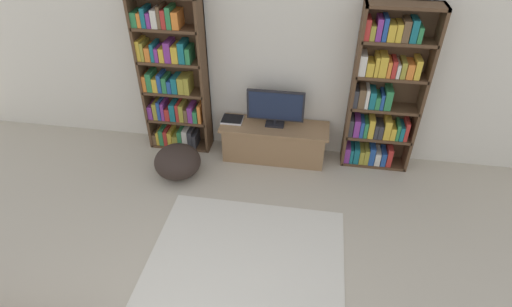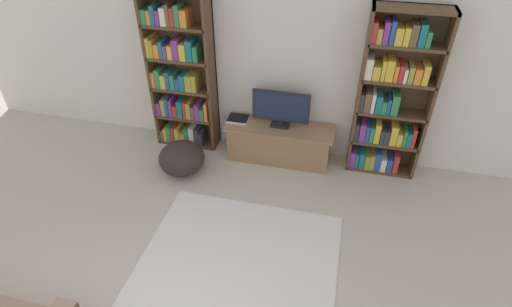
{
  "view_description": "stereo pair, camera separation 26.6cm",
  "coord_description": "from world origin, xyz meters",
  "px_view_note": "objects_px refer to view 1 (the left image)",
  "views": [
    {
      "loc": [
        0.6,
        -0.42,
        3.27
      ],
      "look_at": [
        0.04,
        3.03,
        0.7
      ],
      "focal_mm": 28.0,
      "sensor_mm": 36.0,
      "label": 1
    },
    {
      "loc": [
        0.86,
        -0.37,
        3.27
      ],
      "look_at": [
        0.04,
        3.03,
        0.7
      ],
      "focal_mm": 28.0,
      "sensor_mm": 36.0,
      "label": 2
    }
  ],
  "objects_px": {
    "bookshelf_right": "(383,94)",
    "beanbag_ottoman": "(178,162)",
    "tv_stand": "(274,142)",
    "bookshelf_left": "(173,80)",
    "television": "(275,107)",
    "laptop": "(232,119)"
  },
  "relations": [
    {
      "from": "tv_stand",
      "to": "laptop",
      "type": "relative_size",
      "value": 5.02
    },
    {
      "from": "bookshelf_left",
      "to": "bookshelf_right",
      "type": "relative_size",
      "value": 1.0
    },
    {
      "from": "television",
      "to": "laptop",
      "type": "relative_size",
      "value": 2.6
    },
    {
      "from": "bookshelf_left",
      "to": "laptop",
      "type": "xyz_separation_m",
      "value": [
        0.78,
        -0.06,
        -0.49
      ]
    },
    {
      "from": "bookshelf_right",
      "to": "laptop",
      "type": "distance_m",
      "value": 1.92
    },
    {
      "from": "tv_stand",
      "to": "bookshelf_left",
      "type": "bearing_deg",
      "value": 175.31
    },
    {
      "from": "bookshelf_left",
      "to": "television",
      "type": "xyz_separation_m",
      "value": [
        1.35,
        -0.08,
        -0.24
      ]
    },
    {
      "from": "bookshelf_right",
      "to": "beanbag_ottoman",
      "type": "xyz_separation_m",
      "value": [
        -2.44,
        -0.68,
        -0.8
      ]
    },
    {
      "from": "bookshelf_left",
      "to": "beanbag_ottoman",
      "type": "xyz_separation_m",
      "value": [
        0.19,
        -0.68,
        -0.79
      ]
    },
    {
      "from": "beanbag_ottoman",
      "to": "bookshelf_left",
      "type": "bearing_deg",
      "value": 105.86
    },
    {
      "from": "tv_stand",
      "to": "television",
      "type": "height_order",
      "value": "television"
    },
    {
      "from": "bookshelf_left",
      "to": "laptop",
      "type": "bearing_deg",
      "value": -4.28
    },
    {
      "from": "bookshelf_right",
      "to": "television",
      "type": "xyz_separation_m",
      "value": [
        -1.29,
        -0.08,
        -0.25
      ]
    },
    {
      "from": "bookshelf_right",
      "to": "beanbag_ottoman",
      "type": "distance_m",
      "value": 2.66
    },
    {
      "from": "laptop",
      "to": "beanbag_ottoman",
      "type": "bearing_deg",
      "value": -133.49
    },
    {
      "from": "bookshelf_right",
      "to": "tv_stand",
      "type": "xyz_separation_m",
      "value": [
        -1.29,
        -0.11,
        -0.75
      ]
    },
    {
      "from": "bookshelf_right",
      "to": "television",
      "type": "distance_m",
      "value": 1.31
    },
    {
      "from": "tv_stand",
      "to": "laptop",
      "type": "bearing_deg",
      "value": 174.76
    },
    {
      "from": "tv_stand",
      "to": "bookshelf_right",
      "type": "bearing_deg",
      "value": 4.96
    },
    {
      "from": "bookshelf_right",
      "to": "television",
      "type": "height_order",
      "value": "bookshelf_right"
    },
    {
      "from": "bookshelf_left",
      "to": "tv_stand",
      "type": "height_order",
      "value": "bookshelf_left"
    },
    {
      "from": "bookshelf_left",
      "to": "television",
      "type": "distance_m",
      "value": 1.37
    }
  ]
}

